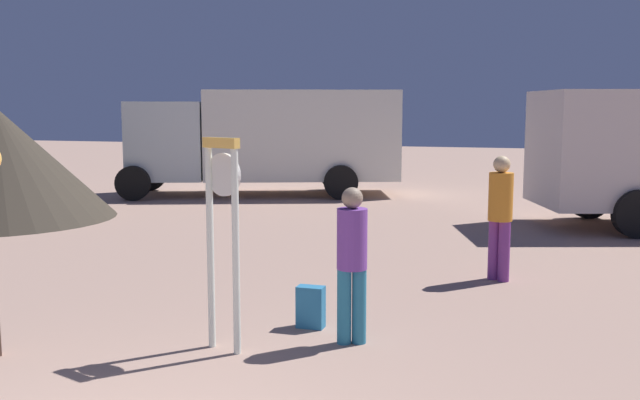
{
  "coord_description": "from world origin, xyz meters",
  "views": [
    {
      "loc": [
        2.52,
        -3.33,
        2.39
      ],
      "look_at": [
        -0.15,
        5.37,
        1.2
      ],
      "focal_mm": 39.71,
      "sensor_mm": 36.0,
      "label": 1
    }
  ],
  "objects_px": {
    "person_near_clock": "(352,257)",
    "box_truck_far": "(269,137)",
    "person_distant": "(500,211)",
    "standing_clock": "(223,221)",
    "backpack": "(311,307)"
  },
  "relations": [
    {
      "from": "person_distant",
      "to": "box_truck_far",
      "type": "height_order",
      "value": "box_truck_far"
    },
    {
      "from": "standing_clock",
      "to": "backpack",
      "type": "distance_m",
      "value": 1.55
    },
    {
      "from": "person_near_clock",
      "to": "person_distant",
      "type": "xyz_separation_m",
      "value": [
        1.29,
        3.18,
        0.07
      ]
    },
    {
      "from": "standing_clock",
      "to": "person_distant",
      "type": "height_order",
      "value": "standing_clock"
    },
    {
      "from": "person_distant",
      "to": "box_truck_far",
      "type": "relative_size",
      "value": 0.22
    },
    {
      "from": "backpack",
      "to": "box_truck_far",
      "type": "bearing_deg",
      "value": 113.31
    },
    {
      "from": "backpack",
      "to": "person_distant",
      "type": "distance_m",
      "value": 3.43
    },
    {
      "from": "standing_clock",
      "to": "person_distant",
      "type": "distance_m",
      "value": 4.48
    },
    {
      "from": "person_near_clock",
      "to": "box_truck_far",
      "type": "height_order",
      "value": "box_truck_far"
    },
    {
      "from": "person_near_clock",
      "to": "backpack",
      "type": "xyz_separation_m",
      "value": [
        -0.56,
        0.38,
        -0.67
      ]
    },
    {
      "from": "box_truck_far",
      "to": "person_near_clock",
      "type": "bearing_deg",
      "value": -65.04
    },
    {
      "from": "standing_clock",
      "to": "person_distant",
      "type": "bearing_deg",
      "value": 56.89
    },
    {
      "from": "person_distant",
      "to": "box_truck_far",
      "type": "xyz_separation_m",
      "value": [
        -6.58,
        8.19,
        0.62
      ]
    },
    {
      "from": "standing_clock",
      "to": "person_near_clock",
      "type": "bearing_deg",
      "value": 26.03
    },
    {
      "from": "standing_clock",
      "to": "box_truck_far",
      "type": "bearing_deg",
      "value": 109.14
    }
  ]
}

